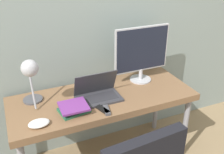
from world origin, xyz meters
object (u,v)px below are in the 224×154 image
at_px(laptop, 98,93).
at_px(desk_lamp, 30,74).
at_px(book_stack, 74,108).
at_px(monitor, 142,52).
at_px(game_controller, 39,123).

relative_size(laptop, desk_lamp, 0.86).
bearing_deg(book_stack, laptop, 25.12).
height_order(laptop, desk_lamp, desk_lamp).
xyz_separation_m(laptop, desk_lamp, (-0.51, 0.05, 0.25)).
relative_size(laptop, book_stack, 1.51).
distance_m(laptop, book_stack, 0.26).
distance_m(monitor, book_stack, 0.82).
distance_m(monitor, game_controller, 1.10).
height_order(laptop, book_stack, laptop).
bearing_deg(monitor, laptop, -162.47).
relative_size(desk_lamp, game_controller, 2.81).
distance_m(desk_lamp, game_controller, 0.37).
bearing_deg(monitor, book_stack, -159.91).
relative_size(monitor, desk_lamp, 1.24).
relative_size(laptop, monitor, 0.69).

